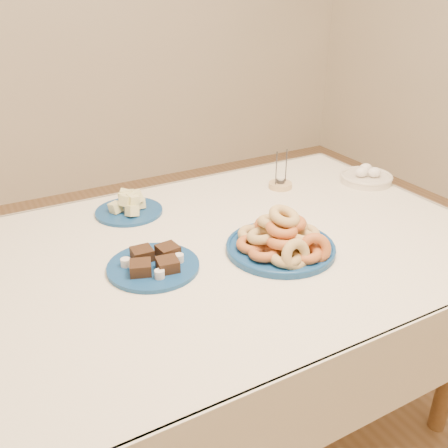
{
  "coord_description": "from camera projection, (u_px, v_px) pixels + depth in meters",
  "views": [
    {
      "loc": [
        -0.62,
        -1.17,
        1.49
      ],
      "look_at": [
        0.0,
        -0.05,
        0.85
      ],
      "focal_mm": 40.0,
      "sensor_mm": 36.0,
      "label": 1
    }
  ],
  "objects": [
    {
      "name": "melon_plate",
      "position": [
        129.0,
        207.0,
        1.72
      ],
      "size": [
        0.27,
        0.27,
        0.08
      ],
      "rotation": [
        0.0,
        0.0,
        -0.2
      ],
      "color": "navy",
      "rests_on": "dining_table"
    },
    {
      "name": "egg_bowl",
      "position": [
        366.0,
        177.0,
        1.98
      ],
      "size": [
        0.26,
        0.26,
        0.07
      ],
      "rotation": [
        0.0,
        0.0,
        -0.35
      ],
      "color": "beige",
      "rests_on": "dining_table"
    },
    {
      "name": "donut_platter",
      "position": [
        283.0,
        241.0,
        1.47
      ],
      "size": [
        0.36,
        0.36,
        0.15
      ],
      "rotation": [
        0.0,
        0.0,
        -0.1
      ],
      "color": "navy",
      "rests_on": "dining_table"
    },
    {
      "name": "candle_holder",
      "position": [
        280.0,
        184.0,
        1.93
      ],
      "size": [
        0.1,
        0.1,
        0.15
      ],
      "rotation": [
        0.0,
        0.0,
        0.16
      ],
      "color": "tan",
      "rests_on": "dining_table"
    },
    {
      "name": "ground",
      "position": [
        217.0,
        424.0,
        1.85
      ],
      "size": [
        5.0,
        5.0,
        0.0
      ],
      "primitive_type": "plane",
      "color": "brown",
      "rests_on": "ground"
    },
    {
      "name": "brownie_plate",
      "position": [
        154.0,
        264.0,
        1.4
      ],
      "size": [
        0.29,
        0.29,
        0.05
      ],
      "rotation": [
        0.0,
        0.0,
        -0.14
      ],
      "color": "navy",
      "rests_on": "dining_table"
    },
    {
      "name": "dining_table",
      "position": [
        216.0,
        277.0,
        1.56
      ],
      "size": [
        1.71,
        1.11,
        0.75
      ],
      "color": "brown",
      "rests_on": "ground"
    }
  ]
}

